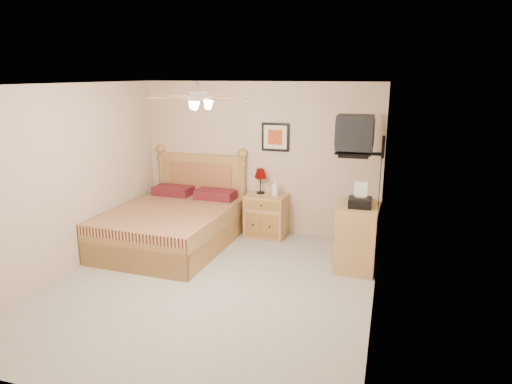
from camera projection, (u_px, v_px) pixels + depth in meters
The scene contains 17 objects.
floor at pixel (210, 286), 5.80m from camera, with size 4.50×4.50×0.00m, color #9B978C.
ceiling at pixel (205, 84), 5.17m from camera, with size 4.00×4.50×0.04m, color white.
wall_back at pixel (260, 158), 7.57m from camera, with size 4.00×0.04×2.50m, color #CAAF94.
wall_front at pixel (92, 262), 3.40m from camera, with size 4.00×0.04×2.50m, color #CAAF94.
wall_left at pixel (68, 180), 6.04m from camera, with size 0.04×4.50×2.50m, color #CAAF94.
wall_right at pixel (379, 204), 4.93m from camera, with size 0.04×4.50×2.50m, color #CAAF94.
bed at pixel (170, 202), 6.96m from camera, with size 1.67×2.19×1.42m, color #A16830, non-canonical shape.
nightstand at pixel (266, 215), 7.52m from camera, with size 0.65×0.48×0.70m, color #A07043.
table_lamp at pixel (261, 181), 7.49m from camera, with size 0.22×0.22×0.41m, color #550201, non-canonical shape.
lotion_bottle at pixel (275, 188), 7.33m from camera, with size 0.10×0.10×0.27m, color white.
framed_picture at pixel (275, 137), 7.39m from camera, with size 0.46×0.04×0.46m, color black.
dresser at pixel (358, 236), 6.26m from camera, with size 0.53×0.76×0.90m, color #A77643.
fax_machine at pixel (360, 195), 6.01m from camera, with size 0.30×0.32×0.32m, color black, non-canonical shape.
magazine_lower at pixel (355, 199), 6.41m from camera, with size 0.21×0.28×0.03m, color #BDAB94.
magazine_upper at pixel (356, 197), 6.39m from camera, with size 0.20×0.27×0.02m, color gray.
wall_tv at pixel (366, 136), 6.10m from camera, with size 0.56×0.46×0.58m, color black, non-canonical shape.
ceiling_fan at pixel (198, 97), 5.02m from camera, with size 1.14×1.14×0.28m, color silver, non-canonical shape.
Camera 1 is at (2.07, -4.93, 2.61)m, focal length 32.00 mm.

